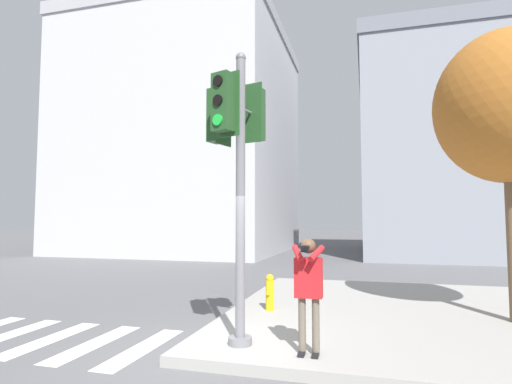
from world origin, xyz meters
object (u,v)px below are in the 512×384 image
at_px(person_photographer, 308,284).
at_px(street_tree, 508,108).
at_px(traffic_signal_pole, 235,145).
at_px(fire_hydrant, 270,292).

distance_m(person_photographer, street_tree, 5.59).
height_order(person_photographer, street_tree, street_tree).
bearing_deg(traffic_signal_pole, fire_hydrant, 90.00).
bearing_deg(fire_hydrant, street_tree, 3.12).
height_order(person_photographer, fire_hydrant, person_photographer).
relative_size(traffic_signal_pole, street_tree, 0.82).
bearing_deg(street_tree, traffic_signal_pole, -150.77).
relative_size(person_photographer, fire_hydrant, 2.17).
bearing_deg(traffic_signal_pole, person_photographer, -9.70).
bearing_deg(traffic_signal_pole, street_tree, 29.23).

